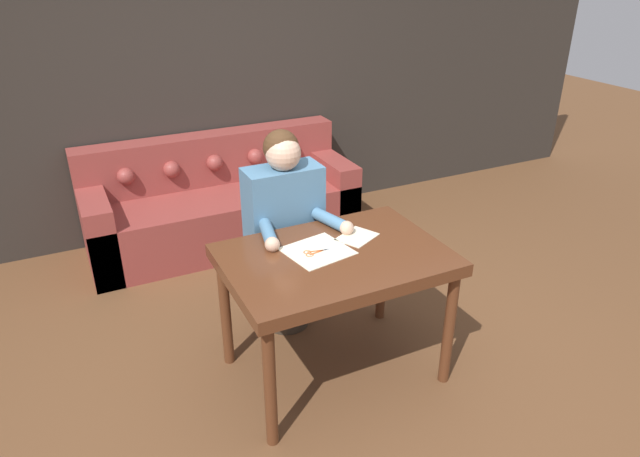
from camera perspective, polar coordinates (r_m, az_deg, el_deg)
ground_plane at (r=3.41m, az=1.19°, el=-13.75°), size 16.00×16.00×0.00m
wall_back at (r=4.80m, az=-11.37°, el=15.02°), size 8.00×0.06×2.60m
dining_table at (r=3.01m, az=1.54°, el=-3.98°), size 1.15×0.81×0.77m
couch at (r=4.71m, az=-9.82°, el=2.31°), size 2.13×0.77×0.85m
person at (r=3.42m, az=-3.54°, el=-0.39°), size 0.52×0.55×1.29m
pattern_paper_main at (r=2.99m, az=-0.26°, el=-2.25°), size 0.36×0.35×0.00m
pattern_paper_offcut at (r=3.14m, az=3.72°, el=-0.84°), size 0.26×0.24×0.00m
scissors at (r=2.98m, az=-0.16°, el=-2.32°), size 0.24×0.07×0.01m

